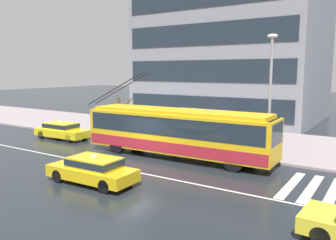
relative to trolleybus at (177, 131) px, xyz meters
name	(u,v)px	position (x,y,z in m)	size (l,w,h in m)	color
ground_plane	(133,164)	(-1.35, -2.70, -1.62)	(160.00, 160.00, 0.00)	#20252B
sidewalk_slab	(206,137)	(-1.35, 6.60, -1.55)	(80.00, 10.00, 0.14)	gray
crosswalk_stripe_edge_near	(291,185)	(7.18, -1.55, -1.62)	(0.44, 4.40, 0.01)	beige
crosswalk_stripe_inner_a	(311,188)	(8.08, -1.55, -1.62)	(0.44, 4.40, 0.01)	beige
crosswalk_stripe_center	(333,192)	(8.98, -1.55, -1.62)	(0.44, 4.40, 0.01)	beige
lane_centre_line	(119,169)	(-1.35, -3.90, -1.62)	(72.00, 0.14, 0.01)	silver
trolleybus	(177,131)	(0.00, 0.00, 0.00)	(13.09, 2.78, 5.17)	gold
taxi_oncoming_near	(93,169)	(-0.75, -6.41, -0.92)	(4.48, 1.90, 1.39)	gold
taxi_queued_behind_bus	(62,130)	(-10.64, 0.08, -0.92)	(4.62, 1.99, 1.39)	yellow
bus_shelter	(202,119)	(-0.13, 3.55, 0.36)	(4.16, 1.70, 2.45)	gray
pedestrian_at_shelter	(250,128)	(3.33, 3.51, 0.03)	(1.32, 1.32, 1.90)	black
pedestrian_approaching_curb	(174,122)	(-1.56, 2.16, 0.17)	(1.51, 1.51, 2.02)	black
street_lamp	(270,87)	(4.94, 2.15, 2.74)	(0.60, 0.32, 7.21)	gray
street_tree_bare	(120,113)	(-7.79, 3.65, 0.20)	(1.47, 1.38, 3.01)	brown
office_tower_corner_left	(236,24)	(-4.21, 19.35, 8.85)	(18.36, 15.83, 20.93)	gray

